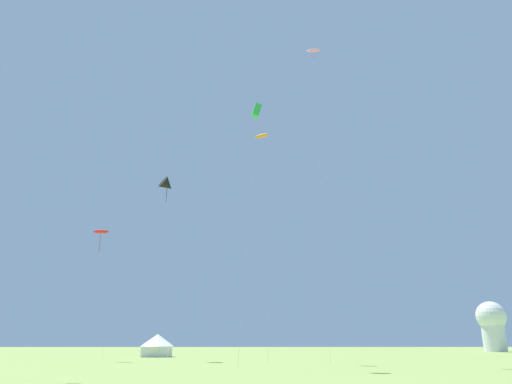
{
  "coord_description": "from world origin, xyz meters",
  "views": [
    {
      "loc": [
        -0.85,
        -2.45,
        2.2
      ],
      "look_at": [
        0.0,
        32.0,
        13.1
      ],
      "focal_mm": 33.17,
      "sensor_mm": 36.0,
      "label": 1
    }
  ],
  "objects": [
    {
      "name": "kite_pink_parafoil",
      "position": [
        7.84,
        49.62,
        37.45
      ],
      "size": [
        1.96,
        2.7,
        38.14
      ],
      "color": "pink",
      "rests_on": "ground"
    },
    {
      "name": "kite_red_parafoil",
      "position": [
        -19.21,
        57.13,
        15.53
      ],
      "size": [
        3.15,
        1.73,
        15.9
      ],
      "color": "red",
      "rests_on": "ground"
    },
    {
      "name": "kite_orange_parafoil",
      "position": [
        1.22,
        52.33,
        26.86
      ],
      "size": [
        2.1,
        1.82,
        27.35
      ],
      "color": "orange",
      "rests_on": "ground"
    },
    {
      "name": "kite_green_box",
      "position": [
        0.29,
        41.36,
        24.74
      ],
      "size": [
        2.22,
        1.12,
        25.61
      ],
      "color": "green",
      "rests_on": "ground"
    },
    {
      "name": "festival_tent_center",
      "position": [
        -13.69,
        71.56,
        1.78
      ],
      "size": [
        4.95,
        4.95,
        3.22
      ],
      "color": "white",
      "rests_on": "ground"
    },
    {
      "name": "kite_black_delta",
      "position": [
        -11.5,
        59.16,
        22.57
      ],
      "size": [
        2.93,
        2.81,
        23.78
      ],
      "color": "black",
      "rests_on": "ground"
    },
    {
      "name": "observatory_dome",
      "position": [
        54.44,
        105.33,
        6.01
      ],
      "size": [
        6.4,
        6.4,
        10.8
      ],
      "color": "white",
      "rests_on": "ground"
    }
  ]
}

